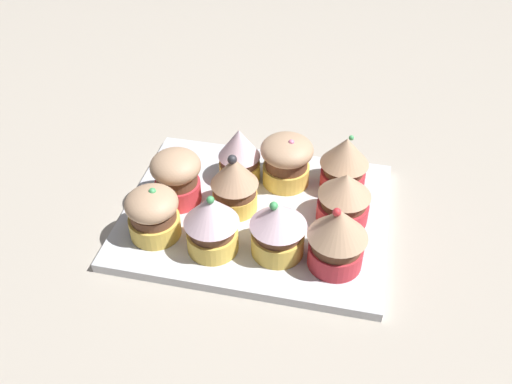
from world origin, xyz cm
name	(u,v)px	position (x,y,z in cm)	size (l,w,h in cm)	color
ground_plane	(256,226)	(0.00, 0.00, -1.50)	(180.00, 180.00, 3.00)	#B2A899
baking_tray	(256,214)	(0.00, 0.00, 0.60)	(31.83, 25.18, 1.20)	silver
cupcake_0	(345,162)	(-9.77, -7.03, 5.05)	(6.13, 6.13, 7.58)	#D1333D
cupcake_1	(287,160)	(-2.57, -6.32, 4.77)	(6.67, 6.67, 6.98)	#EFC651
cupcake_2	(239,154)	(3.46, -5.87, 4.99)	(5.38, 5.38, 7.48)	#EFC651
cupcake_3	(344,197)	(-10.36, -0.79, 4.61)	(6.25, 6.25, 6.74)	#D1333D
cupcake_4	(235,183)	(2.61, -0.05, 5.13)	(5.76, 5.76, 7.97)	#EFC651
cupcake_5	(177,175)	(9.86, -0.17, 4.91)	(6.15, 6.15, 7.07)	#D1333D
cupcake_6	(337,237)	(-10.28, 6.58, 5.29)	(6.50, 6.50, 8.13)	#D1333D
cupcake_7	(278,228)	(-3.81, 6.10, 4.76)	(6.33, 6.33, 7.20)	#EFC651
cupcake_8	(211,223)	(3.42, 7.18, 5.13)	(6.16, 6.16, 7.86)	#EFC651
cupcake_9	(153,213)	(10.61, 6.30, 4.39)	(6.06, 6.06, 6.58)	#EFC651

